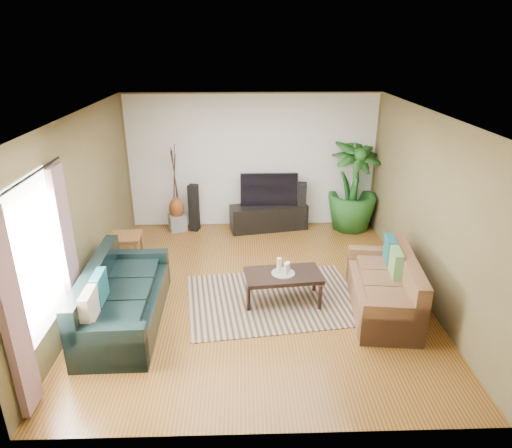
{
  "coord_description": "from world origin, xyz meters",
  "views": [
    {
      "loc": [
        -0.2,
        -6.15,
        3.64
      ],
      "look_at": [
        0.0,
        0.2,
        1.05
      ],
      "focal_mm": 32.0,
      "sensor_mm": 36.0,
      "label": 1
    }
  ],
  "objects_px": {
    "sofa_right": "(383,284)",
    "vase": "(177,208)",
    "pedestal": "(178,222)",
    "coffee_table": "(283,287)",
    "sofa_left": "(124,295)",
    "potted_plant": "(353,186)",
    "speaker_left": "(194,208)",
    "tv_stand": "(269,217)",
    "side_table": "(127,250)",
    "speaker_right": "(302,206)",
    "television": "(269,189)"
  },
  "relations": [
    {
      "from": "sofa_left",
      "to": "tv_stand",
      "type": "distance_m",
      "value": 3.9
    },
    {
      "from": "sofa_left",
      "to": "vase",
      "type": "distance_m",
      "value": 3.26
    },
    {
      "from": "sofa_right",
      "to": "coffee_table",
      "type": "distance_m",
      "value": 1.44
    },
    {
      "from": "sofa_right",
      "to": "speaker_left",
      "type": "bearing_deg",
      "value": -129.16
    },
    {
      "from": "sofa_right",
      "to": "side_table",
      "type": "distance_m",
      "value": 4.26
    },
    {
      "from": "tv_stand",
      "to": "potted_plant",
      "type": "xyz_separation_m",
      "value": [
        1.68,
        0.0,
        0.65
      ]
    },
    {
      "from": "speaker_left",
      "to": "pedestal",
      "type": "bearing_deg",
      "value": -165.56
    },
    {
      "from": "sofa_right",
      "to": "potted_plant",
      "type": "bearing_deg",
      "value": -177.6
    },
    {
      "from": "sofa_left",
      "to": "tv_stand",
      "type": "relative_size",
      "value": 1.4
    },
    {
      "from": "potted_plant",
      "to": "vase",
      "type": "bearing_deg",
      "value": 180.0
    },
    {
      "from": "potted_plant",
      "to": "speaker_left",
      "type": "bearing_deg",
      "value": 180.0
    },
    {
      "from": "coffee_table",
      "to": "pedestal",
      "type": "distance_m",
      "value": 3.37
    },
    {
      "from": "television",
      "to": "speaker_left",
      "type": "relative_size",
      "value": 1.18
    },
    {
      "from": "tv_stand",
      "to": "pedestal",
      "type": "xyz_separation_m",
      "value": [
        -1.86,
        0.0,
        -0.09
      ]
    },
    {
      "from": "side_table",
      "to": "coffee_table",
      "type": "bearing_deg",
      "value": -25.72
    },
    {
      "from": "sofa_right",
      "to": "vase",
      "type": "relative_size",
      "value": 4.25
    },
    {
      "from": "television",
      "to": "potted_plant",
      "type": "relative_size",
      "value": 0.63
    },
    {
      "from": "pedestal",
      "to": "side_table",
      "type": "xyz_separation_m",
      "value": [
        -0.67,
        -1.53,
        0.11
      ]
    },
    {
      "from": "sofa_left",
      "to": "coffee_table",
      "type": "distance_m",
      "value": 2.26
    },
    {
      "from": "sofa_left",
      "to": "pedestal",
      "type": "distance_m",
      "value": 3.27
    },
    {
      "from": "coffee_table",
      "to": "vase",
      "type": "bearing_deg",
      "value": 118.43
    },
    {
      "from": "speaker_right",
      "to": "side_table",
      "type": "distance_m",
      "value": 3.55
    },
    {
      "from": "sofa_right",
      "to": "side_table",
      "type": "xyz_separation_m",
      "value": [
        -3.97,
        1.53,
        -0.15
      ]
    },
    {
      "from": "speaker_left",
      "to": "vase",
      "type": "height_order",
      "value": "speaker_left"
    },
    {
      "from": "television",
      "to": "potted_plant",
      "type": "height_order",
      "value": "potted_plant"
    },
    {
      "from": "television",
      "to": "sofa_left",
      "type": "bearing_deg",
      "value": -123.52
    },
    {
      "from": "pedestal",
      "to": "side_table",
      "type": "relative_size",
      "value": 0.59
    },
    {
      "from": "sofa_right",
      "to": "television",
      "type": "distance_m",
      "value": 3.41
    },
    {
      "from": "tv_stand",
      "to": "speaker_left",
      "type": "distance_m",
      "value": 1.53
    },
    {
      "from": "coffee_table",
      "to": "speaker_right",
      "type": "distance_m",
      "value": 2.85
    },
    {
      "from": "side_table",
      "to": "speaker_right",
      "type": "bearing_deg",
      "value": 25.61
    },
    {
      "from": "tv_stand",
      "to": "speaker_left",
      "type": "relative_size",
      "value": 1.61
    },
    {
      "from": "tv_stand",
      "to": "vase",
      "type": "distance_m",
      "value": 1.87
    },
    {
      "from": "sofa_right",
      "to": "pedestal",
      "type": "xyz_separation_m",
      "value": [
        -3.3,
        3.06,
        -0.26
      ]
    },
    {
      "from": "sofa_right",
      "to": "side_table",
      "type": "height_order",
      "value": "sofa_right"
    },
    {
      "from": "sofa_left",
      "to": "sofa_right",
      "type": "bearing_deg",
      "value": -88.1
    },
    {
      "from": "speaker_right",
      "to": "pedestal",
      "type": "relative_size",
      "value": 2.97
    },
    {
      "from": "potted_plant",
      "to": "pedestal",
      "type": "distance_m",
      "value": 3.61
    },
    {
      "from": "speaker_left",
      "to": "tv_stand",
      "type": "bearing_deg",
      "value": 14.44
    },
    {
      "from": "sofa_right",
      "to": "tv_stand",
      "type": "relative_size",
      "value": 1.16
    },
    {
      "from": "vase",
      "to": "side_table",
      "type": "bearing_deg",
      "value": -113.64
    },
    {
      "from": "tv_stand",
      "to": "potted_plant",
      "type": "bearing_deg",
      "value": -10.83
    },
    {
      "from": "vase",
      "to": "sofa_left",
      "type": "bearing_deg",
      "value": -95.16
    },
    {
      "from": "sofa_left",
      "to": "potted_plant",
      "type": "xyz_separation_m",
      "value": [
        3.83,
        3.24,
        0.48
      ]
    },
    {
      "from": "sofa_left",
      "to": "vase",
      "type": "relative_size",
      "value": 5.11
    },
    {
      "from": "television",
      "to": "vase",
      "type": "distance_m",
      "value": 1.89
    },
    {
      "from": "tv_stand",
      "to": "potted_plant",
      "type": "distance_m",
      "value": 1.8
    },
    {
      "from": "tv_stand",
      "to": "potted_plant",
      "type": "height_order",
      "value": "potted_plant"
    },
    {
      "from": "coffee_table",
      "to": "speaker_right",
      "type": "bearing_deg",
      "value": 71.38
    },
    {
      "from": "tv_stand",
      "to": "speaker_right",
      "type": "relative_size",
      "value": 1.58
    }
  ]
}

